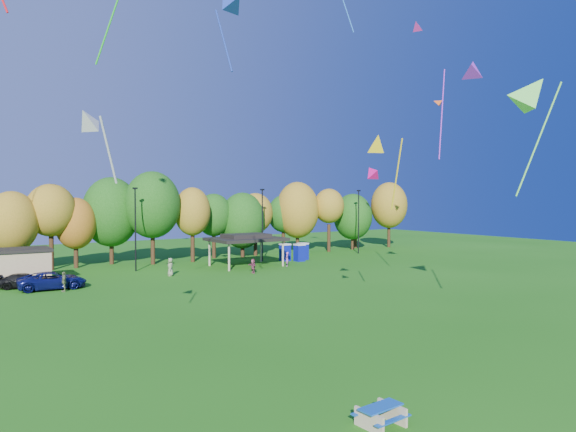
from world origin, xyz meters
TOP-DOWN VIEW (x-y plane):
  - ground at (0.00, 0.00)m, footprint 160.00×160.00m
  - tree_line at (-1.03, 45.51)m, footprint 93.57×10.55m
  - lamp_posts at (2.00, 40.00)m, footprint 64.50×0.25m
  - utility_building at (-10.00, 38.00)m, footprint 6.30×4.30m
  - pavilion at (14.00, 37.00)m, footprint 8.20×6.20m
  - porta_potties at (21.83, 38.14)m, footprint 3.75×2.45m
  - picnic_table at (-2.54, -2.46)m, footprint 1.72×1.45m
  - car_c at (-7.45, 33.00)m, footprint 5.69×2.88m
  - car_d at (-9.34, 34.93)m, footprint 4.79×3.14m
  - far_person_0 at (11.78, 31.53)m, footprint 0.46×1.44m
  - far_person_2 at (17.91, 34.26)m, footprint 0.67×0.72m
  - far_person_3 at (3.88, 34.60)m, footprint 0.75×1.00m
  - far_person_5 at (-6.82, 31.19)m, footprint 0.64×1.07m
  - kite_0 at (20.95, 17.44)m, footprint 1.66×1.49m
  - kite_1 at (19.90, 10.72)m, footprint 4.78×3.53m
  - kite_3 at (15.30, 2.86)m, footprint 4.48×4.07m
  - kite_8 at (9.69, 10.73)m, footprint 1.99×3.36m
  - kite_9 at (30.93, 23.51)m, footprint 1.43×1.51m
  - kite_10 at (8.47, 9.89)m, footprint 1.20×1.48m
  - kite_13 at (-9.79, 8.11)m, footprint 2.08×1.78m
  - kite_15 at (-1.88, 10.28)m, footprint 1.81×2.95m

SIDE VIEW (x-z plane):
  - ground at x=0.00m, z-range 0.00..0.00m
  - picnic_table at x=-2.54m, z-range 0.06..0.76m
  - car_d at x=-9.34m, z-range 0.00..1.29m
  - car_c at x=-7.45m, z-range 0.00..1.54m
  - far_person_0 at x=11.78m, z-range 0.00..1.55m
  - far_person_2 at x=17.91m, z-range 0.00..1.66m
  - far_person_5 at x=-6.82m, z-range 0.00..1.71m
  - far_person_3 at x=3.88m, z-range 0.00..1.84m
  - porta_potties at x=21.83m, z-range 0.01..2.19m
  - utility_building at x=-10.00m, z-range 0.01..3.26m
  - pavilion at x=14.00m, z-range 1.34..5.11m
  - lamp_posts at x=2.00m, z-range 0.36..9.45m
  - tree_line at x=-1.03m, z-range 0.34..11.49m
  - kite_10 at x=8.47m, z-range 9.00..10.34m
  - kite_13 at x=-9.79m, z-range 9.57..13.06m
  - kite_8 at x=9.69m, z-range 8.94..14.47m
  - kite_3 at x=15.30m, z-range 10.48..18.44m
  - kite_1 at x=19.90m, z-range 13.92..22.53m
  - kite_9 at x=30.93m, z-range 18.03..19.25m
  - kite_15 at x=-1.88m, z-range 16.42..21.04m
  - kite_0 at x=20.95m, z-range 22.95..24.33m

